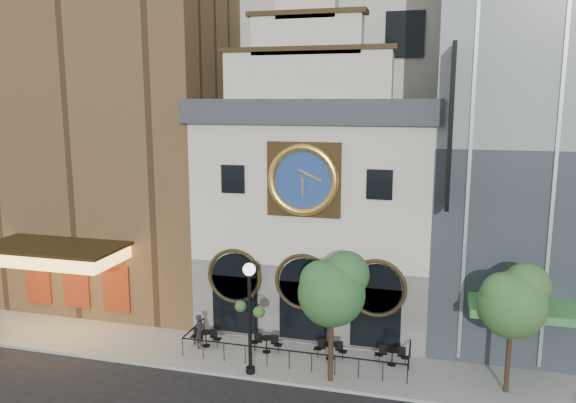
% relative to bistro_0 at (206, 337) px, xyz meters
% --- Properties ---
extents(ground, '(120.00, 120.00, 0.00)m').
position_rel_bistro_0_xyz_m(ground, '(4.64, -2.48, -0.61)').
color(ground, black).
rests_on(ground, ground).
extents(sidewalk, '(44.00, 5.00, 0.15)m').
position_rel_bistro_0_xyz_m(sidewalk, '(4.64, 0.02, -0.54)').
color(sidewalk, gray).
rests_on(sidewalk, ground).
extents(clock_building, '(12.60, 8.78, 18.65)m').
position_rel_bistro_0_xyz_m(clock_building, '(4.64, 5.34, 6.07)').
color(clock_building, '#605E5B').
rests_on(clock_building, ground).
extents(theater_building, '(14.00, 15.60, 25.00)m').
position_rel_bistro_0_xyz_m(theater_building, '(-8.36, 7.48, 11.99)').
color(theater_building, brown).
rests_on(theater_building, ground).
extents(retail_building, '(14.00, 14.40, 20.00)m').
position_rel_bistro_0_xyz_m(retail_building, '(17.64, 7.50, 9.53)').
color(retail_building, gray).
rests_on(retail_building, ground).
extents(cafe_railing, '(10.60, 2.60, 0.90)m').
position_rel_bistro_0_xyz_m(cafe_railing, '(4.64, 0.02, -0.01)').
color(cafe_railing, black).
rests_on(cafe_railing, sidewalk).
extents(bistro_0, '(1.58, 0.68, 0.90)m').
position_rel_bistro_0_xyz_m(bistro_0, '(0.00, 0.00, 0.00)').
color(bistro_0, black).
rests_on(bistro_0, sidewalk).
extents(bistro_1, '(1.58, 0.68, 0.90)m').
position_rel_bistro_0_xyz_m(bistro_1, '(3.12, 0.13, 0.00)').
color(bistro_1, black).
rests_on(bistro_1, sidewalk).
extents(bistro_2, '(1.58, 0.68, 0.90)m').
position_rel_bistro_0_xyz_m(bistro_2, '(6.26, 0.23, 0.00)').
color(bistro_2, black).
rests_on(bistro_2, sidewalk).
extents(bistro_3, '(1.58, 0.68, 0.90)m').
position_rel_bistro_0_xyz_m(bistro_3, '(9.16, 0.35, 0.00)').
color(bistro_3, black).
rests_on(bistro_3, sidewalk).
extents(pedestrian, '(0.41, 0.62, 1.69)m').
position_rel_bistro_0_xyz_m(pedestrian, '(-0.23, -0.19, 0.38)').
color(pedestrian, black).
rests_on(pedestrian, sidewalk).
extents(lamppost, '(1.54, 0.99, 5.14)m').
position_rel_bistro_0_xyz_m(lamppost, '(3.05, -2.08, 2.71)').
color(lamppost, black).
rests_on(lamppost, sidewalk).
extents(tree_left, '(3.01, 2.90, 5.81)m').
position_rel_bistro_0_xyz_m(tree_left, '(6.71, -1.78, 3.79)').
color(tree_left, '#382619').
rests_on(tree_left, sidewalk).
extents(tree_right, '(2.88, 2.78, 5.56)m').
position_rel_bistro_0_xyz_m(tree_right, '(14.06, -0.79, 3.61)').
color(tree_right, '#382619').
rests_on(tree_right, sidewalk).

